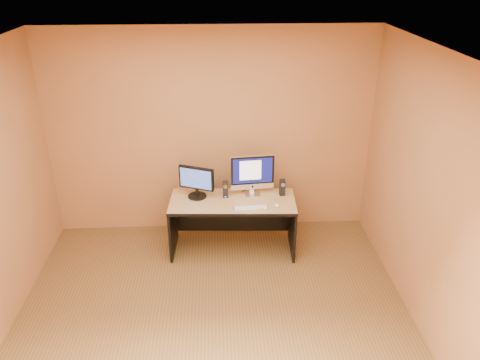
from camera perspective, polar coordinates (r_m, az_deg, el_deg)
The scene contains 12 objects.
floor at distance 4.77m, azimuth -3.18°, elevation -18.02°, with size 4.00×4.00×0.00m, color brown.
walls at distance 3.98m, azimuth -3.64°, elevation -4.41°, with size 4.00×4.00×2.60m, color #AD6C45, non-canonical shape.
ceiling at distance 3.51m, azimuth -4.24°, elevation 14.24°, with size 4.00×4.00×0.00m, color white.
desk at distance 5.68m, azimuth -0.89°, elevation -5.57°, with size 1.48×0.65×0.68m, color tan, non-canonical shape.
imac at distance 5.54m, azimuth 1.56°, elevation 0.54°, with size 0.53×0.19×0.51m, color silver, non-canonical shape.
second_monitor at distance 5.53m, azimuth -5.31°, elevation -0.27°, with size 0.44×0.22×0.39m, color black, non-canonical shape.
speaker_left at distance 5.55m, azimuth -1.80°, elevation -1.13°, with size 0.06×0.07×0.20m, color black, non-canonical shape.
speaker_right at distance 5.62m, azimuth 5.17°, elevation -0.91°, with size 0.06×0.07×0.20m, color black, non-canonical shape.
keyboard at distance 5.34m, azimuth 1.33°, elevation -3.42°, with size 0.40×0.11×0.02m, color silver.
mouse at distance 5.40m, azimuth 4.54°, elevation -3.09°, with size 0.05×0.09×0.03m, color silver.
cable_a at distance 5.75m, azimuth 1.71°, elevation -1.23°, with size 0.01×0.01×0.20m, color black.
cable_b at distance 5.77m, azimuth 0.71°, elevation -1.13°, with size 0.01×0.01×0.17m, color black.
Camera 1 is at (0.07, -3.44, 3.30)m, focal length 35.00 mm.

